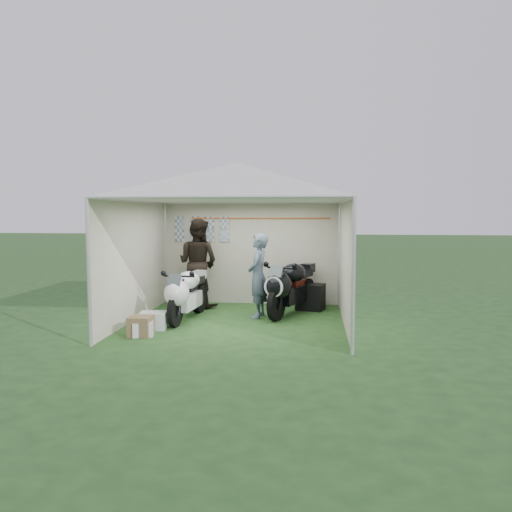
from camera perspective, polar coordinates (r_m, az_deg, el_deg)
The scene contains 11 objects.
ground at distance 9.58m, azimuth -2.12°, elevation -7.53°, with size 80.00×80.00×0.00m, color #22461C.
canopy_tent at distance 9.40m, azimuth -2.15°, elevation 8.03°, with size 5.66×5.66×3.00m.
motorcycle_white at distance 9.70m, azimuth -8.03°, elevation -4.18°, with size 0.54×1.96×0.96m.
motorcycle_black at distance 10.14m, azimuth 3.89°, elevation -3.42°, with size 1.05×2.07×1.07m.
paddock_stand at distance 11.11m, azimuth 5.93°, elevation -4.97°, with size 0.43×0.27×0.32m, color #173EC0.
person_dark_jacket at distance 11.03m, azimuth -6.66°, elevation -0.80°, with size 0.94×0.74×1.94m, color black.
person_blue_jacket at distance 9.85m, azimuth 0.26°, elevation -2.26°, with size 0.61×0.40×1.67m, color slate.
equipment_box at distance 10.76m, azimuth 6.23°, elevation -4.66°, with size 0.56×0.45×0.56m, color black.
crate_0 at distance 9.15m, azimuth -11.67°, elevation -7.24°, with size 0.46×0.36×0.31m, color silver.
crate_1 at distance 8.72m, azimuth -13.03°, elevation -7.79°, with size 0.37×0.37×0.33m, color brown.
crate_2 at distance 8.68m, azimuth -12.77°, elevation -8.14°, with size 0.33×0.28×0.24m, color silver.
Camera 1 is at (1.42, -9.25, 2.06)m, focal length 35.00 mm.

